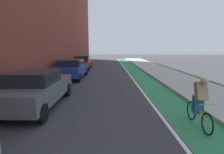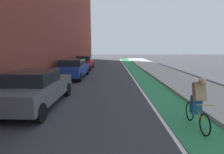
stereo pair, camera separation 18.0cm
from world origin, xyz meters
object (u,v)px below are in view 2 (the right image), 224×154
at_px(parked_sedan_gray, 36,88).
at_px(parked_sedan_red, 85,62).
at_px(parked_sedan_blue, 73,68).
at_px(cyclist_mid, 198,102).

bearing_deg(parked_sedan_gray, parked_sedan_red, 90.00).
xyz_separation_m(parked_sedan_blue, cyclist_mid, (5.83, -8.89, 0.02)).
bearing_deg(parked_sedan_red, cyclist_mid, -68.51).
relative_size(parked_sedan_blue, cyclist_mid, 2.70).
relative_size(parked_sedan_blue, parked_sedan_red, 1.08).
bearing_deg(cyclist_mid, parked_sedan_gray, 161.55).
height_order(parked_sedan_blue, cyclist_mid, cyclist_mid).
xyz_separation_m(parked_sedan_gray, cyclist_mid, (5.83, -1.94, 0.02)).
relative_size(parked_sedan_red, cyclist_mid, 2.50).
bearing_deg(parked_sedan_red, parked_sedan_blue, -90.01).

